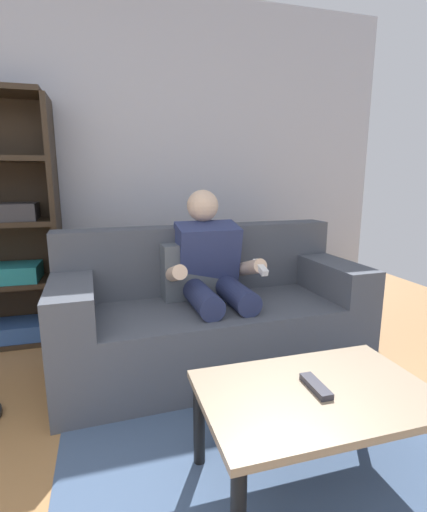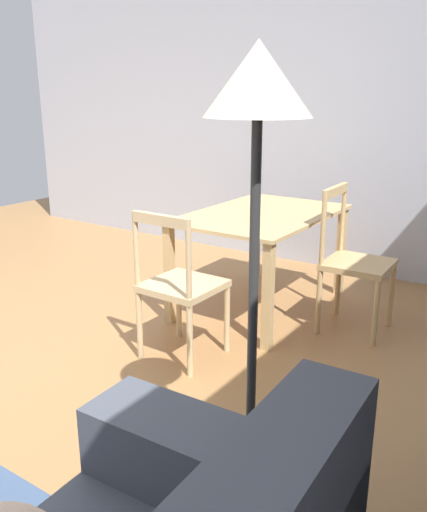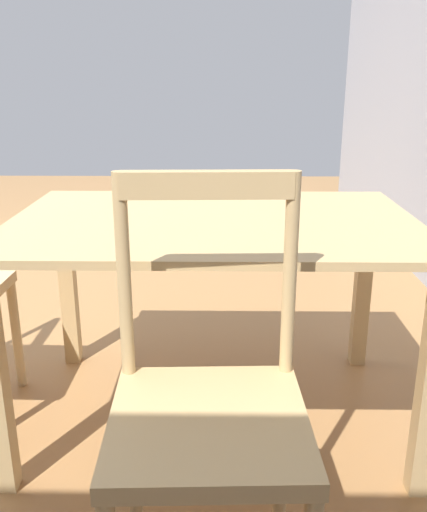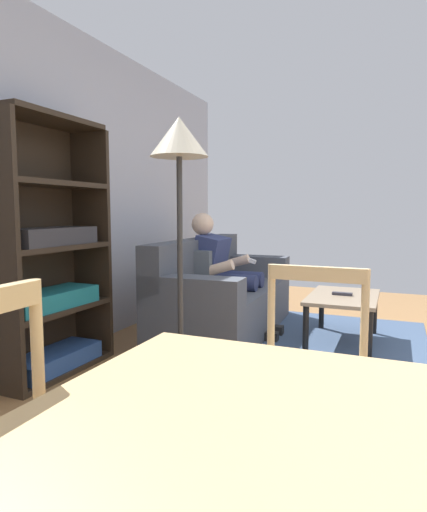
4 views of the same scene
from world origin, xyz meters
The scene contains 2 objects.
dining_table centered at (-1.84, 0.82, 0.62)m, with size 1.31×0.87×0.73m.
dining_chair_near_wall centered at (-1.84, 1.53, 0.47)m, with size 0.44×0.44×0.97m.
Camera 3 is at (-1.86, 2.57, 1.17)m, focal length 39.13 mm.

